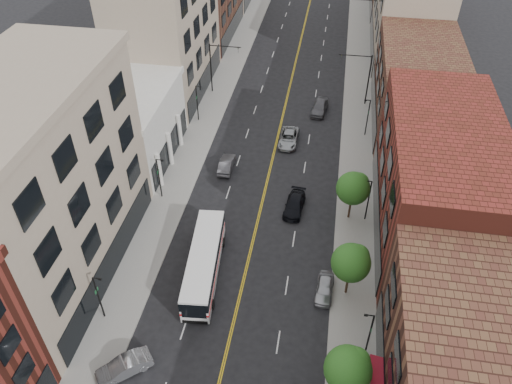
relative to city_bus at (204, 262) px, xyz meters
The scene contains 26 objects.
sidewalk_left 21.91m from the city_bus, 106.84° to the left, with size 4.00×110.00×0.15m, color gray.
sidewalk_right 25.04m from the city_bus, 56.82° to the left, with size 4.00×110.00×0.15m, color gray.
bldg_l_tanoffice 15.24m from the city_bus, behind, with size 10.00×22.00×18.00m, color gray.
bldg_l_white 21.66m from the city_bus, 128.24° to the left, with size 10.00×14.00×8.00m, color silver.
bldg_l_far_a 37.16m from the city_bus, 111.46° to the left, with size 10.00×20.00×18.00m, color gray.
bldg_r_mid 23.33m from the city_bus, 25.62° to the left, with size 10.00×22.00×12.00m, color #592117.
bldg_r_far_a 37.33m from the city_bus, 56.23° to the left, with size 10.00×20.00×10.00m, color #552C22.
bldg_r_far_b 56.13m from the city_bus, 68.29° to the left, with size 10.00×22.00×14.00m, color gray.
tree_r_1 16.64m from the city_bus, 37.49° to the right, with size 3.40×3.40×5.59m.
tree_r_2 13.29m from the city_bus, ahead, with size 3.40×3.40×5.59m.
tree_r_3 16.62m from the city_bus, 37.39° to the left, with size 3.40×3.40×5.59m.
lamp_l_1 9.58m from the city_bus, 140.09° to the right, with size 0.81×0.55×5.05m.
lamp_l_2 12.36m from the city_bus, 126.30° to the left, with size 0.81×0.55×5.05m.
lamp_l_3 26.94m from the city_bus, 105.69° to the left, with size 0.81×0.55×5.05m.
lamp_r_1 15.89m from the city_bus, 22.61° to the right, with size 0.81×0.55×5.05m.
lamp_r_2 17.71m from the city_bus, 34.13° to the left, with size 0.81×0.55×5.05m.
lamp_r_3 29.78m from the city_bus, 60.56° to the left, with size 0.81×0.55×5.05m.
signal_mast_left 34.67m from the city_bus, 101.01° to the left, with size 4.49×0.18×7.20m.
signal_mast_right 36.78m from the city_bus, 67.66° to the left, with size 4.49×0.18×7.20m.
city_bus is the anchor object (origin of this frame).
car_angle_b 11.36m from the city_bus, 109.24° to the right, with size 1.51×4.33×1.43m, color #B0B3B8.
car_parked_far 11.13m from the city_bus, ahead, with size 1.54×3.83×1.30m, color #A3A4AA.
car_lane_behind 16.17m from the city_bus, 94.95° to the left, with size 1.47×4.22×1.39m, color #49484D.
car_lane_a 12.64m from the city_bus, 54.89° to the left, with size 1.89×4.65×1.35m, color black.
car_lane_b 23.31m from the city_bus, 77.17° to the left, with size 2.31×5.02×1.39m, color #95999C.
car_lane_c 31.94m from the city_bus, 74.55° to the left, with size 1.91×4.75×1.62m, color #505056.
Camera 1 is at (6.05, -15.31, 35.80)m, focal length 35.00 mm.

